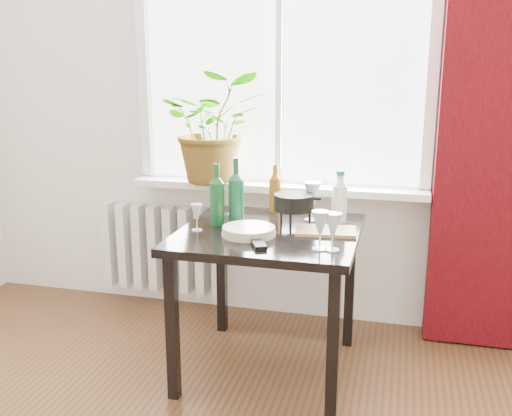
% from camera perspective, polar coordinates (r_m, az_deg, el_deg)
% --- Properties ---
extents(window, '(1.72, 0.08, 1.62)m').
position_cam_1_polar(window, '(3.32, 2.45, 15.57)').
color(window, white).
rests_on(window, ground).
extents(windowsill, '(1.72, 0.20, 0.04)m').
position_cam_1_polar(windowsill, '(3.32, 2.06, 2.11)').
color(windowsill, white).
rests_on(windowsill, ground).
extents(curtain, '(0.50, 0.12, 2.56)m').
position_cam_1_polar(curtain, '(3.18, 22.40, 9.15)').
color(curtain, '#3C050A').
rests_on(curtain, ground).
extents(radiator, '(0.80, 0.10, 0.55)m').
position_cam_1_polar(radiator, '(3.69, -9.36, -4.00)').
color(radiator, silver).
rests_on(radiator, ground).
extents(table, '(0.85, 0.85, 0.74)m').
position_cam_1_polar(table, '(2.78, 1.34, -4.02)').
color(table, black).
rests_on(table, ground).
extents(potted_plant, '(0.71, 0.66, 0.64)m').
position_cam_1_polar(potted_plant, '(3.34, -4.18, 8.05)').
color(potted_plant, '#2B731E').
rests_on(potted_plant, windowsill).
extents(wine_bottle_left, '(0.08, 0.08, 0.31)m').
position_cam_1_polar(wine_bottle_left, '(2.81, -3.91, 1.38)').
color(wine_bottle_left, '#0C4119').
rests_on(wine_bottle_left, table).
extents(wine_bottle_right, '(0.10, 0.10, 0.34)m').
position_cam_1_polar(wine_bottle_right, '(2.81, -1.98, 1.74)').
color(wine_bottle_right, '#0D4625').
rests_on(wine_bottle_right, table).
extents(bottle_amber, '(0.08, 0.08, 0.26)m').
position_cam_1_polar(bottle_amber, '(3.07, 1.91, 2.04)').
color(bottle_amber, brown).
rests_on(bottle_amber, table).
extents(cleaning_bottle, '(0.08, 0.08, 0.26)m').
position_cam_1_polar(cleaning_bottle, '(2.89, 8.36, 1.13)').
color(cleaning_bottle, white).
rests_on(cleaning_bottle, table).
extents(wineglass_front_right, '(0.10, 0.10, 0.18)m').
position_cam_1_polar(wineglass_front_right, '(2.44, 6.43, -2.20)').
color(wineglass_front_right, silver).
rests_on(wineglass_front_right, table).
extents(wineglass_far_right, '(0.09, 0.09, 0.17)m').
position_cam_1_polar(wineglass_far_right, '(2.44, 7.68, -2.34)').
color(wineglass_far_right, silver).
rests_on(wineglass_far_right, table).
extents(wineglass_back_center, '(0.09, 0.09, 0.21)m').
position_cam_1_polar(wineglass_back_center, '(2.91, 5.63, 0.73)').
color(wineglass_back_center, silver).
rests_on(wineglass_back_center, table).
extents(wineglass_back_left, '(0.09, 0.09, 0.18)m').
position_cam_1_polar(wineglass_back_left, '(3.01, -2.26, 0.94)').
color(wineglass_back_left, silver).
rests_on(wineglass_back_left, table).
extents(wineglass_front_left, '(0.07, 0.07, 0.13)m').
position_cam_1_polar(wineglass_front_left, '(2.73, -5.94, -0.92)').
color(wineglass_front_left, silver).
rests_on(wineglass_front_left, table).
extents(plate_stack, '(0.34, 0.34, 0.04)m').
position_cam_1_polar(plate_stack, '(2.66, -0.73, -2.31)').
color(plate_stack, beige).
rests_on(plate_stack, table).
extents(fondue_pot, '(0.28, 0.26, 0.15)m').
position_cam_1_polar(fondue_pot, '(2.83, 3.81, -0.14)').
color(fondue_pot, black).
rests_on(fondue_pot, table).
extents(tv_remote, '(0.12, 0.18, 0.02)m').
position_cam_1_polar(tv_remote, '(2.52, 0.18, -3.49)').
color(tv_remote, black).
rests_on(tv_remote, table).
extents(cutting_board, '(0.30, 0.21, 0.02)m').
position_cam_1_polar(cutting_board, '(2.72, 7.00, -2.29)').
color(cutting_board, '#A4834A').
rests_on(cutting_board, table).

